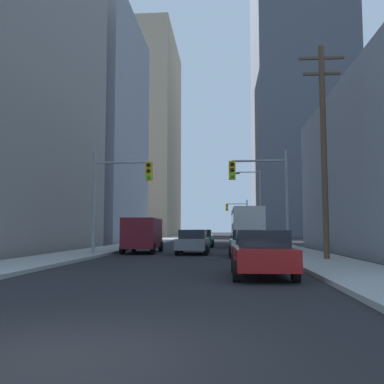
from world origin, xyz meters
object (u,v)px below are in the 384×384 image
at_px(sedan_red, 262,253).
at_px(sedan_silver, 246,243).
at_px(traffic_signal_far_right, 238,213).
at_px(traffic_signal_near_left, 119,186).
at_px(city_bus, 246,225).
at_px(cargo_van_maroon, 143,233).
at_px(sedan_green, 202,238).
at_px(sedan_grey, 193,242).
at_px(traffic_signal_near_right, 262,185).

height_order(sedan_red, sedan_silver, same).
bearing_deg(traffic_signal_far_right, traffic_signal_near_left, -101.26).
height_order(city_bus, cargo_van_maroon, city_bus).
xyz_separation_m(sedan_red, sedan_green, (-3.11, 23.06, 0.00)).
bearing_deg(cargo_van_maroon, sedan_silver, -28.04).
xyz_separation_m(sedan_green, traffic_signal_near_left, (-4.12, -13.27, 3.26)).
bearing_deg(sedan_silver, sedan_grey, 143.90).
bearing_deg(sedan_red, cargo_van_maroon, 115.59).
distance_m(cargo_van_maroon, traffic_signal_far_right, 37.69).
xyz_separation_m(sedan_red, traffic_signal_far_right, (0.89, 50.58, 3.25)).
height_order(sedan_silver, traffic_signal_near_left, traffic_signal_near_left).
xyz_separation_m(city_bus, cargo_van_maroon, (-7.39, -11.76, -0.64)).
bearing_deg(traffic_signal_far_right, cargo_van_maroon, -101.46).
height_order(sedan_silver, traffic_signal_near_right, traffic_signal_near_right).
bearing_deg(traffic_signal_near_left, traffic_signal_far_right, 78.74).
height_order(sedan_silver, sedan_green, same).
bearing_deg(traffic_signal_near_left, sedan_red, -53.55).
height_order(sedan_silver, traffic_signal_far_right, traffic_signal_far_right).
height_order(traffic_signal_near_left, traffic_signal_far_right, same).
height_order(city_bus, traffic_signal_near_left, traffic_signal_near_left).
bearing_deg(sedan_red, city_bus, 88.16).
distance_m(city_bus, sedan_green, 4.76).
relative_size(sedan_silver, traffic_signal_near_left, 0.70).
bearing_deg(traffic_signal_far_right, sedan_green, -98.28).
distance_m(cargo_van_maroon, sedan_green, 9.97).
relative_size(sedan_silver, traffic_signal_near_right, 0.70).
xyz_separation_m(traffic_signal_near_right, traffic_signal_far_right, (-0.01, 40.78, 0.00)).
bearing_deg(cargo_van_maroon, sedan_red, -64.41).
relative_size(city_bus, sedan_silver, 2.73).
distance_m(city_bus, sedan_grey, 13.60).
relative_size(city_bus, traffic_signal_near_right, 1.92).
bearing_deg(sedan_silver, traffic_signal_near_left, -176.66).
xyz_separation_m(sedan_silver, traffic_signal_near_left, (-7.26, -0.42, 3.26)).
distance_m(sedan_grey, traffic_signal_near_right, 5.88).
height_order(sedan_green, traffic_signal_near_left, traffic_signal_near_left).
bearing_deg(traffic_signal_far_right, traffic_signal_near_right, -89.99).
bearing_deg(sedan_red, sedan_silver, 89.83).
xyz_separation_m(sedan_green, traffic_signal_far_right, (4.00, 27.51, 3.25)).
bearing_deg(traffic_signal_near_right, sedan_green, 106.82).
xyz_separation_m(cargo_van_maroon, sedan_red, (6.58, -13.73, -0.52)).
height_order(traffic_signal_near_right, traffic_signal_far_right, same).
bearing_deg(cargo_van_maroon, sedan_green, 69.61).
height_order(sedan_red, traffic_signal_far_right, traffic_signal_far_right).
bearing_deg(traffic_signal_near_left, sedan_silver, 3.34).
distance_m(cargo_van_maroon, sedan_red, 15.24).
bearing_deg(sedan_green, traffic_signal_near_left, -107.25).
distance_m(sedan_green, traffic_signal_near_left, 14.27).
relative_size(sedan_red, sedan_grey, 1.00).
height_order(cargo_van_maroon, sedan_green, cargo_van_maroon).
xyz_separation_m(cargo_van_maroon, sedan_silver, (6.61, -3.52, -0.52)).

